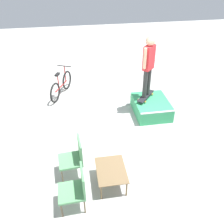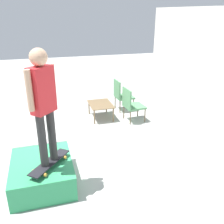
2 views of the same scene
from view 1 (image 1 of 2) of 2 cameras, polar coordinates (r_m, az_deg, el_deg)
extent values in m
plane|color=#A8A8A3|center=(6.91, 5.99, -6.15)|extent=(24.00, 24.00, 0.00)
cube|color=#339E60|center=(7.88, 8.92, 1.14)|extent=(1.27, 1.03, 0.44)
cylinder|color=#B7B7BC|center=(7.27, 10.51, -0.06)|extent=(0.05, 1.03, 0.05)
cube|color=black|center=(7.84, 7.70, 3.68)|extent=(0.80, 0.72, 0.02)
cylinder|color=gold|center=(8.11, 7.72, 4.50)|extent=(0.06, 0.06, 0.05)
cylinder|color=gold|center=(8.04, 9.22, 4.07)|extent=(0.06, 0.06, 0.05)
cylinder|color=gold|center=(7.68, 6.06, 2.81)|extent=(0.06, 0.06, 0.05)
cylinder|color=gold|center=(7.60, 7.62, 2.34)|extent=(0.06, 0.06, 0.05)
cylinder|color=#2D2D2D|center=(7.54, 7.55, 6.32)|extent=(0.13, 0.13, 0.89)
cylinder|color=#2D2D2D|center=(7.71, 8.34, 6.92)|extent=(0.13, 0.13, 0.89)
cube|color=red|center=(7.30, 8.44, 12.17)|extent=(0.41, 0.41, 0.70)
cylinder|color=#D8A884|center=(7.08, 7.54, 12.02)|extent=(0.09, 0.09, 0.60)
cylinder|color=#D8A884|center=(7.48, 9.36, 13.07)|extent=(0.09, 0.09, 0.60)
sphere|color=#D8A884|center=(7.14, 8.77, 15.75)|extent=(0.26, 0.26, 0.26)
cube|color=brown|center=(5.48, -0.21, -13.12)|extent=(0.85, 0.63, 0.02)
cylinder|color=brown|center=(5.43, 3.35, -17.13)|extent=(0.04, 0.04, 0.41)
cylinder|color=brown|center=(5.92, 1.79, -11.61)|extent=(0.04, 0.04, 0.41)
cylinder|color=brown|center=(5.37, -2.47, -17.86)|extent=(0.04, 0.04, 0.41)
cylinder|color=brown|center=(5.87, -3.42, -12.20)|extent=(0.04, 0.04, 0.41)
cylinder|color=brown|center=(5.49, -11.60, -17.47)|extent=(0.03, 0.03, 0.39)
cylinder|color=brown|center=(5.22, -11.40, -21.20)|extent=(0.03, 0.03, 0.39)
cylinder|color=brown|center=(5.48, -6.81, -16.95)|extent=(0.03, 0.03, 0.39)
cylinder|color=brown|center=(5.21, -6.26, -20.65)|extent=(0.03, 0.03, 0.39)
cube|color=#569360|center=(5.17, -9.25, -17.55)|extent=(0.54, 0.54, 0.05)
cube|color=#569360|center=(4.96, -6.69, -15.20)|extent=(0.52, 0.06, 0.51)
cylinder|color=brown|center=(6.07, -11.64, -11.20)|extent=(0.03, 0.03, 0.39)
cylinder|color=brown|center=(5.76, -11.29, -14.23)|extent=(0.03, 0.03, 0.39)
cylinder|color=brown|center=(6.07, -7.45, -10.62)|extent=(0.03, 0.03, 0.39)
cylinder|color=brown|center=(5.77, -6.83, -13.60)|extent=(0.03, 0.03, 0.39)
cube|color=#569360|center=(5.75, -9.51, -10.86)|extent=(0.56, 0.56, 0.05)
cube|color=#569360|center=(5.57, -7.30, -8.45)|extent=(0.52, 0.08, 0.51)
torus|color=black|center=(9.30, -10.27, 7.20)|extent=(0.64, 0.33, 0.68)
torus|color=black|center=(8.54, -12.87, 4.32)|extent=(0.64, 0.33, 0.68)
cylinder|color=#AD2323|center=(8.91, -11.52, 5.82)|extent=(0.82, 0.40, 0.04)
cylinder|color=#AD2323|center=(8.66, -12.18, 6.73)|extent=(0.04, 0.04, 0.49)
cube|color=black|center=(8.55, -12.40, 8.39)|extent=(0.24, 0.18, 0.06)
cylinder|color=#AD2323|center=(9.10, -10.70, 8.59)|extent=(0.04, 0.04, 0.59)
cylinder|color=black|center=(8.98, -10.90, 10.28)|extent=(0.24, 0.49, 0.03)
camera|label=2|loc=(10.47, 2.65, 25.11)|focal=40.00mm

